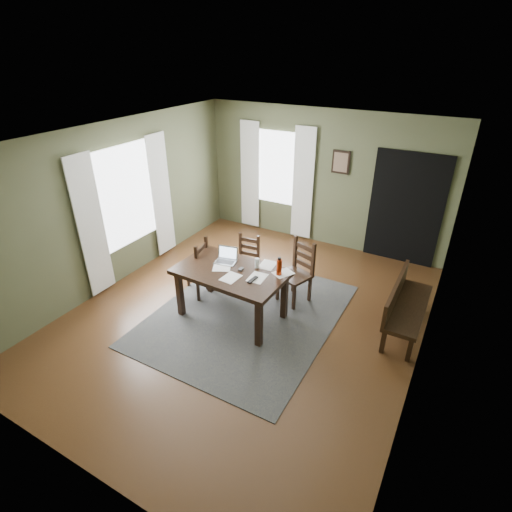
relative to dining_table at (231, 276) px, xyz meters
The scene contains 26 objects.
ground 0.76m from the dining_table, 35.89° to the left, with size 5.00×6.00×0.01m.
room_shell 1.11m from the dining_table, 35.89° to the left, with size 5.02×6.02×2.71m.
rug 0.75m from the dining_table, 35.89° to the left, with size 2.60×3.20×0.01m.
dining_table is the anchor object (origin of this frame).
chair_end 0.91m from the dining_table, 165.49° to the left, with size 0.52×0.51×1.00m.
chair_back_left 1.00m from the dining_table, 107.07° to the left, with size 0.43×0.43×0.89m.
chair_back_right 1.13m from the dining_table, 53.14° to the left, with size 0.58×0.58×1.03m.
bench 2.51m from the dining_table, 21.35° to the left, with size 0.46×1.42×0.80m.
laptop 0.33m from the dining_table, 135.03° to the left, with size 0.36×0.30×0.21m.
computer_mouse 0.19m from the dining_table, 31.46° to the left, with size 0.05×0.09×0.03m, color #3F3F42.
tv_remote 0.44m from the dining_table, 11.81° to the right, with size 0.05×0.19×0.02m, color black.
drinking_glass 0.43m from the dining_table, 41.21° to the left, with size 0.07×0.07×0.15m, color silver.
water_bottle 0.74m from the dining_table, 19.69° to the left, with size 0.11×0.11×0.28m.
paper_a 0.22m from the dining_table, 166.27° to the left, with size 0.26×0.33×0.00m, color white.
paper_b 0.45m from the dining_table, ahead, with size 0.23×0.30×0.00m, color white.
paper_c 0.57m from the dining_table, 45.19° to the left, with size 0.23×0.30×0.00m, color white.
paper_d 0.77m from the dining_table, 22.94° to the left, with size 0.21×0.28×0.00m, color white.
paper_e 0.23m from the dining_table, 58.72° to the right, with size 0.22×0.29×0.00m, color white.
window_left 2.43m from the dining_table, behind, with size 0.01×1.30×1.70m.
window_back 3.29m from the dining_table, 104.84° to the left, with size 1.00×0.01×1.50m.
curtain_left_near 2.36m from the dining_table, 167.76° to the right, with size 0.03×0.48×2.30m.
curtain_left_far 2.58m from the dining_table, 153.06° to the left, with size 0.03×0.48×2.30m.
curtain_back_left 3.42m from the dining_table, 115.15° to the left, with size 0.44×0.03×2.30m.
curtain_back_right 3.11m from the dining_table, 93.75° to the left, with size 0.44×0.03×2.30m.
framed_picture 3.31m from the dining_table, 80.31° to the left, with size 0.34×0.03×0.44m.
doorway_back 3.61m from the dining_table, 59.46° to the left, with size 1.30×0.03×2.10m.
Camera 1 is at (2.58, -4.34, 3.77)m, focal length 28.00 mm.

